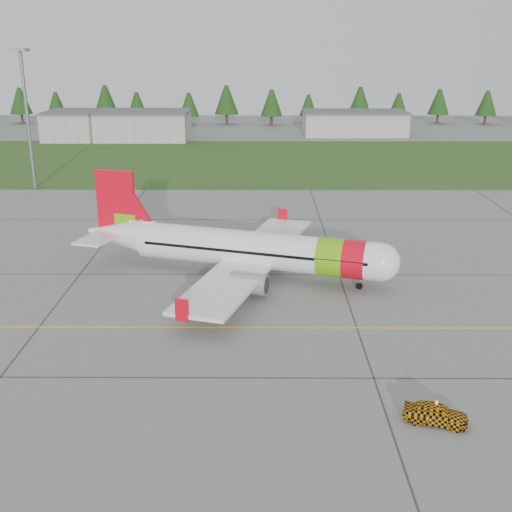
{
  "coord_description": "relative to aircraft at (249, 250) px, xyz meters",
  "views": [
    {
      "loc": [
        2.36,
        -37.95,
        21.34
      ],
      "look_at": [
        2.03,
        16.23,
        3.16
      ],
      "focal_mm": 45.0,
      "sensor_mm": 36.0,
      "label": 1
    }
  ],
  "objects": [
    {
      "name": "hangar_east",
      "position": [
        23.69,
        98.55,
        -0.12
      ],
      "size": [
        24.0,
        12.0,
        5.2
      ],
      "primitive_type": "cube",
      "color": "#A8A8A3",
      "rests_on": "ground"
    },
    {
      "name": "follow_me_car",
      "position": [
        11.39,
        -24.67,
        -0.86
      ],
      "size": [
        1.65,
        1.8,
        3.73
      ],
      "primitive_type": "imported",
      "rotation": [
        0.0,
        0.0,
        1.28
      ],
      "color": "#FCAB0E",
      "rests_on": "ground"
    },
    {
      "name": "floodlight_mast",
      "position": [
        -33.31,
        38.55,
        7.28
      ],
      "size": [
        0.5,
        0.5,
        20.0
      ],
      "primitive_type": "cylinder",
      "color": "slate",
      "rests_on": "ground"
    },
    {
      "name": "ground",
      "position": [
        -1.31,
        -19.45,
        -2.72
      ],
      "size": [
        320.0,
        320.0,
        0.0
      ],
      "primitive_type": "plane",
      "color": "gray",
      "rests_on": "ground"
    },
    {
      "name": "hangar_west",
      "position": [
        -31.31,
        90.55,
        0.28
      ],
      "size": [
        32.0,
        14.0,
        6.0
      ],
      "primitive_type": "cube",
      "color": "#A8A8A3",
      "rests_on": "ground"
    },
    {
      "name": "aircraft",
      "position": [
        0.0,
        0.0,
        0.0
      ],
      "size": [
        30.34,
        28.69,
        9.45
      ],
      "rotation": [
        0.0,
        0.0,
        -0.3
      ],
      "color": "white",
      "rests_on": "ground"
    },
    {
      "name": "treeline",
      "position": [
        -1.31,
        118.55,
        2.28
      ],
      "size": [
        160.0,
        8.0,
        10.0
      ],
      "primitive_type": null,
      "color": "#1C3F14",
      "rests_on": "ground"
    },
    {
      "name": "grass_strip",
      "position": [
        -1.31,
        62.55,
        -2.71
      ],
      "size": [
        320.0,
        50.0,
        0.03
      ],
      "primitive_type": "cube",
      "color": "#30561E",
      "rests_on": "ground"
    },
    {
      "name": "taxi_guideline",
      "position": [
        -1.31,
        -11.45,
        -2.71
      ],
      "size": [
        120.0,
        0.25,
        0.02
      ],
      "primitive_type": "cube",
      "color": "gold",
      "rests_on": "ground"
    }
  ]
}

